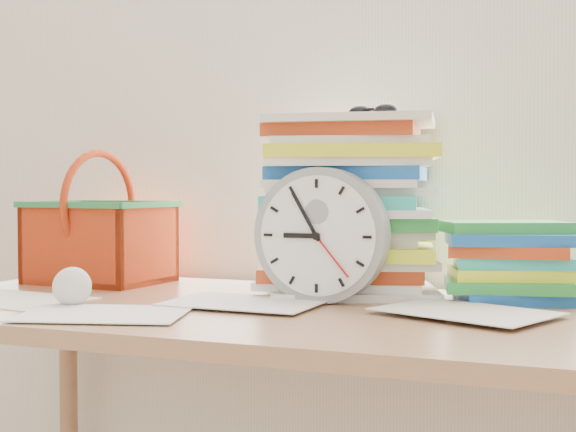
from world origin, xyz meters
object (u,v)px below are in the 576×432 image
at_px(desk, 259,345).
at_px(paper_stack, 350,206).
at_px(clock, 322,235).
at_px(book_stack, 513,261).
at_px(basket, 100,218).

relative_size(desk, paper_stack, 3.90).
distance_m(clock, book_stack, 0.37).
bearing_deg(book_stack, paper_stack, 179.33).
relative_size(desk, basket, 4.73).
distance_m(paper_stack, clock, 0.16).
xyz_separation_m(desk, paper_stack, (0.11, 0.22, 0.25)).
height_order(paper_stack, basket, paper_stack).
relative_size(paper_stack, clock, 1.41).
height_order(desk, book_stack, book_stack).
bearing_deg(paper_stack, book_stack, -0.67).
bearing_deg(basket, paper_stack, 7.39).
bearing_deg(clock, basket, 168.10).
xyz_separation_m(desk, book_stack, (0.43, 0.22, 0.15)).
xyz_separation_m(clock, book_stack, (0.33, 0.15, -0.05)).
bearing_deg(book_stack, basket, -178.33).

